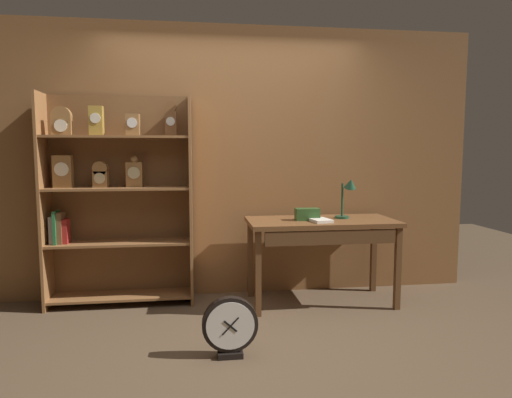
{
  "coord_description": "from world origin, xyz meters",
  "views": [
    {
      "loc": [
        -0.37,
        -3.0,
        1.4
      ],
      "look_at": [
        0.12,
        0.57,
        1.02
      ],
      "focal_mm": 31.44,
      "sensor_mm": 36.0,
      "label": 1
    }
  ],
  "objects_px": {
    "desk_lamp": "(348,193)",
    "round_clock_large": "(230,326)",
    "open_repair_manual": "(320,220)",
    "workbench": "(322,230)",
    "bookshelf": "(114,196)",
    "toolbox_small": "(307,214)"
  },
  "relations": [
    {
      "from": "desk_lamp",
      "to": "round_clock_large",
      "type": "distance_m",
      "value": 1.77
    },
    {
      "from": "open_repair_manual",
      "to": "round_clock_large",
      "type": "relative_size",
      "value": 0.52
    },
    {
      "from": "open_repair_manual",
      "to": "desk_lamp",
      "type": "bearing_deg",
      "value": 16.12
    },
    {
      "from": "workbench",
      "to": "open_repair_manual",
      "type": "xyz_separation_m",
      "value": [
        -0.04,
        -0.09,
        0.1
      ]
    },
    {
      "from": "round_clock_large",
      "to": "desk_lamp",
      "type": "bearing_deg",
      "value": 41.33
    },
    {
      "from": "bookshelf",
      "to": "round_clock_large",
      "type": "distance_m",
      "value": 1.75
    },
    {
      "from": "toolbox_small",
      "to": "round_clock_large",
      "type": "bearing_deg",
      "value": -128.24
    },
    {
      "from": "bookshelf",
      "to": "workbench",
      "type": "relative_size",
      "value": 1.42
    },
    {
      "from": "bookshelf",
      "to": "toolbox_small",
      "type": "relative_size",
      "value": 8.86
    },
    {
      "from": "workbench",
      "to": "round_clock_large",
      "type": "bearing_deg",
      "value": -133.29
    },
    {
      "from": "desk_lamp",
      "to": "open_repair_manual",
      "type": "relative_size",
      "value": 1.76
    },
    {
      "from": "toolbox_small",
      "to": "round_clock_large",
      "type": "distance_m",
      "value": 1.41
    },
    {
      "from": "bookshelf",
      "to": "round_clock_large",
      "type": "bearing_deg",
      "value": -52.75
    },
    {
      "from": "bookshelf",
      "to": "desk_lamp",
      "type": "distance_m",
      "value": 2.14
    },
    {
      "from": "open_repair_manual",
      "to": "bookshelf",
      "type": "bearing_deg",
      "value": 159.03
    },
    {
      "from": "workbench",
      "to": "toolbox_small",
      "type": "xyz_separation_m",
      "value": [
        -0.14,
        0.02,
        0.14
      ]
    },
    {
      "from": "workbench",
      "to": "toolbox_small",
      "type": "height_order",
      "value": "toolbox_small"
    },
    {
      "from": "workbench",
      "to": "toolbox_small",
      "type": "bearing_deg",
      "value": 172.21
    },
    {
      "from": "workbench",
      "to": "desk_lamp",
      "type": "bearing_deg",
      "value": 12.74
    },
    {
      "from": "bookshelf",
      "to": "toolbox_small",
      "type": "bearing_deg",
      "value": -8.22
    },
    {
      "from": "open_repair_manual",
      "to": "round_clock_large",
      "type": "xyz_separation_m",
      "value": [
        -0.88,
        -0.89,
        -0.58
      ]
    },
    {
      "from": "bookshelf",
      "to": "open_repair_manual",
      "type": "xyz_separation_m",
      "value": [
        1.83,
        -0.36,
        -0.2
      ]
    }
  ]
}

